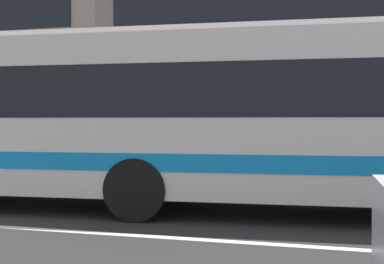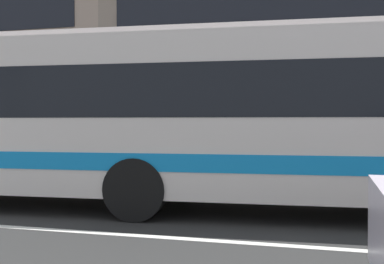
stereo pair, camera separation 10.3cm
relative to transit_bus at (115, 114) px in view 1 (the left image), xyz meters
The scene contains 2 objects.
apartment_block_right 15.00m from the transit_bus, 69.47° to the left, with size 19.06×11.19×9.98m.
transit_bus is the anchor object (origin of this frame).
Camera 1 is at (7.76, -6.13, 1.57)m, focal length 44.76 mm.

